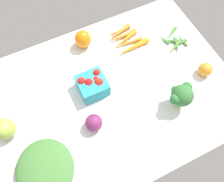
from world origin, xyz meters
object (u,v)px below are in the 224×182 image
object	(u,v)px
berry_basket	(93,85)
broccoli_head	(182,95)
leafy_greens_clump	(45,169)
heirloom_tomato_orange	(205,69)
okra_pile	(174,42)
bell_pepper_orange	(83,39)
heirloom_tomato_green	(5,129)
red_onion_center	(94,123)
carrot_bunch	(124,40)

from	to	relation	value
berry_basket	broccoli_head	distance (cm)	35.76
broccoli_head	leafy_greens_clump	distance (cm)	57.57
heirloom_tomato_orange	okra_pile	distance (cm)	20.05
berry_basket	leafy_greens_clump	xyz separation A→B (cm)	(-28.78, -23.38, -0.69)
bell_pepper_orange	heirloom_tomato_green	bearing A→B (deg)	-148.71
red_onion_center	bell_pepper_orange	distance (cm)	39.95
heirloom_tomato_orange	carrot_bunch	size ratio (longest dim) A/B	0.34
okra_pile	broccoli_head	bearing A→B (deg)	-119.45
broccoli_head	heirloom_tomato_orange	world-z (taller)	broccoli_head
broccoli_head	heirloom_tomato_green	world-z (taller)	broccoli_head
heirloom_tomato_orange	red_onion_center	xyz separation A→B (cm)	(-52.88, -1.19, 0.36)
leafy_greens_clump	bell_pepper_orange	world-z (taller)	bell_pepper_orange
broccoli_head	leafy_greens_clump	bearing A→B (deg)	-177.83
heirloom_tomato_orange	heirloom_tomato_green	size ratio (longest dim) A/B	0.75
leafy_greens_clump	red_onion_center	xyz separation A→B (cm)	(22.54, 8.20, 0.22)
heirloom_tomato_green	bell_pepper_orange	world-z (taller)	bell_pepper_orange
broccoli_head	bell_pepper_orange	distance (cm)	49.96
leafy_greens_clump	heirloom_tomato_green	bearing A→B (deg)	112.73
heirloom_tomato_orange	okra_pile	xyz separation A→B (cm)	(-2.83, 19.72, -2.21)
broccoli_head	berry_basket	bearing A→B (deg)	143.44
broccoli_head	okra_pile	world-z (taller)	broccoli_head
red_onion_center	carrot_bunch	size ratio (longest dim) A/B	0.38
berry_basket	bell_pepper_orange	distance (cm)	23.65
leafy_greens_clump	carrot_bunch	bearing A→B (deg)	37.56
berry_basket	carrot_bunch	xyz separation A→B (cm)	(23.36, 16.71, -2.63)
berry_basket	okra_pile	world-z (taller)	berry_basket
leafy_greens_clump	carrot_bunch	size ratio (longest dim) A/B	1.24
heirloom_tomato_green	broccoli_head	bearing A→B (deg)	-15.42
leafy_greens_clump	red_onion_center	world-z (taller)	red_onion_center
berry_basket	carrot_bunch	size ratio (longest dim) A/B	0.63
broccoli_head	okra_pile	size ratio (longest dim) A/B	0.77
red_onion_center	okra_pile	bearing A→B (deg)	22.67
okra_pile	bell_pepper_orange	distance (cm)	42.16
red_onion_center	bell_pepper_orange	bearing A→B (deg)	72.90
heirloom_tomato_orange	red_onion_center	size ratio (longest dim) A/B	0.90
broccoli_head	bell_pepper_orange	bearing A→B (deg)	117.59
red_onion_center	carrot_bunch	bearing A→B (deg)	47.14
okra_pile	carrot_bunch	distance (cm)	23.22
heirloom_tomato_green	okra_pile	bearing A→B (deg)	6.16
broccoli_head	leafy_greens_clump	xyz separation A→B (cm)	(-57.39, -2.17, -4.02)
leafy_greens_clump	carrot_bunch	distance (cm)	65.80
carrot_bunch	bell_pepper_orange	size ratio (longest dim) A/B	2.09
leafy_greens_clump	heirloom_tomato_green	distance (cm)	22.08
heirloom_tomato_orange	bell_pepper_orange	bearing A→B (deg)	138.04
broccoli_head	red_onion_center	distance (cm)	35.56
red_onion_center	heirloom_tomato_green	bearing A→B (deg)	158.64
berry_basket	heirloom_tomato_green	xyz separation A→B (cm)	(-37.31, -3.03, 0.21)
berry_basket	heirloom_tomato_green	size ratio (longest dim) A/B	1.38
okra_pile	heirloom_tomato_orange	bearing A→B (deg)	-81.83
leafy_greens_clump	berry_basket	bearing A→B (deg)	39.09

